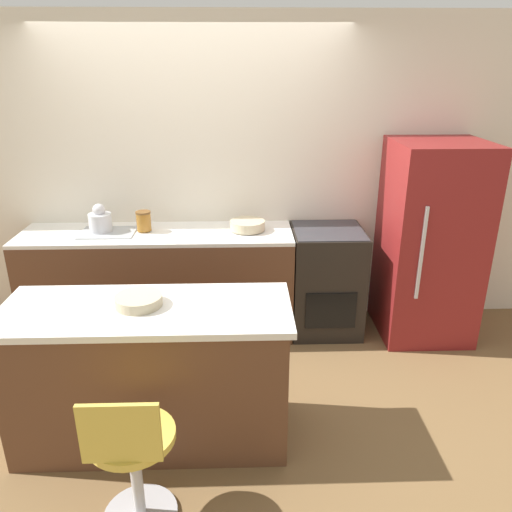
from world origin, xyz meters
TOP-DOWN VIEW (x-y plane):
  - ground_plane at (0.00, 0.00)m, footprint 14.00×14.00m
  - wall_back at (0.00, 0.63)m, footprint 8.00×0.06m
  - back_counter at (-0.34, 0.31)m, footprint 2.24×0.58m
  - kitchen_island at (-0.19, -1.02)m, footprint 1.68×0.64m
  - oven_range at (1.09, 0.31)m, footprint 0.59×0.60m
  - refrigerator at (1.92, 0.24)m, footprint 0.73×0.74m
  - stool_chair at (-0.18, -1.67)m, footprint 0.43×0.43m
  - kettle at (-0.79, 0.34)m, footprint 0.18×0.18m
  - mixing_bowl at (0.42, 0.34)m, footprint 0.29×0.29m
  - canister_jar at (-0.43, 0.34)m, footprint 0.12×0.12m
  - fruit_bowl at (-0.23, -0.99)m, footprint 0.27×0.27m

SIDE VIEW (x-z plane):
  - ground_plane at x=0.00m, z-range 0.00..0.00m
  - stool_chair at x=-0.18m, z-range -0.02..0.83m
  - back_counter at x=-0.34m, z-range 0.00..0.91m
  - kitchen_island at x=-0.19m, z-range 0.00..0.91m
  - oven_range at x=1.09m, z-range 0.00..0.92m
  - refrigerator at x=1.92m, z-range 0.00..1.65m
  - fruit_bowl at x=-0.23m, z-range 0.91..0.97m
  - mixing_bowl at x=0.42m, z-range 0.92..0.99m
  - canister_jar at x=-0.43m, z-range 0.92..1.08m
  - kettle at x=-0.79m, z-range 0.89..1.12m
  - wall_back at x=0.00m, z-range 0.00..2.60m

